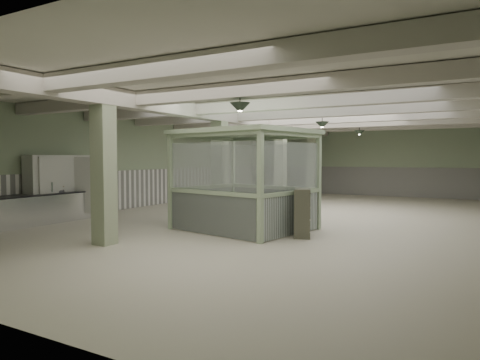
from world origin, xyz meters
The scene contains 27 objects.
floor centered at (0.00, 0.00, 0.00)m, with size 20.00×20.00×0.00m, color silver.
ceiling centered at (0.00, 0.00, 3.60)m, with size 14.00×20.00×0.02m, color silver.
wall_back centered at (0.00, 10.00, 1.80)m, with size 14.00×0.02×3.60m, color #93A382.
wall_left centered at (-7.00, 0.00, 1.80)m, with size 0.02×20.00×3.60m, color #93A382.
wainscot_left centered at (-6.97, 0.00, 0.75)m, with size 0.05×19.90×1.50m, color white.
wainscot_back centered at (0.00, 9.97, 0.75)m, with size 13.90×0.05×1.50m, color white.
girder centered at (-2.50, 0.00, 3.38)m, with size 0.45×19.90×0.40m, color beige.
beam_a centered at (0.00, -7.50, 3.42)m, with size 13.90×0.35×0.32m, color beige.
beam_b centered at (0.00, -5.00, 3.42)m, with size 13.90×0.35×0.32m, color beige.
beam_c centered at (0.00, -2.50, 3.42)m, with size 13.90×0.35×0.32m, color beige.
beam_d centered at (0.00, 0.00, 3.42)m, with size 13.90×0.35×0.32m, color beige.
beam_e centered at (0.00, 2.50, 3.42)m, with size 13.90×0.35×0.32m, color beige.
beam_f centered at (0.00, 5.00, 3.42)m, with size 13.90×0.35×0.32m, color beige.
beam_g centered at (0.00, 7.50, 3.42)m, with size 13.90×0.35×0.32m, color beige.
column_a centered at (-2.50, -6.00, 1.80)m, with size 0.42×0.42×3.60m, color #9CAA89.
column_b centered at (-2.50, -1.00, 1.80)m, with size 0.42×0.42×3.60m, color #9CAA89.
column_c centered at (-2.50, 4.00, 1.80)m, with size 0.42×0.42×3.60m, color #9CAA89.
column_d centered at (-2.50, 8.00, 1.80)m, with size 0.42×0.42×3.60m, color #9CAA89.
pendant_front centered at (0.50, -5.00, 3.05)m, with size 0.44×0.44×0.22m, color #29362A.
pendant_mid centered at (0.50, 0.50, 3.05)m, with size 0.44×0.44×0.22m, color #29362A.
pendant_back centered at (0.50, 5.50, 3.05)m, with size 0.44×0.44×0.22m, color #29362A.
prep_counter centered at (-6.54, -5.49, 0.46)m, with size 0.88×5.02×0.91m.
veg_colander centered at (-6.53, -4.15, 1.00)m, with size 0.46×0.46×0.21m, color #424247, non-canonical shape.
orange_bowl centered at (-6.60, -4.81, 0.95)m, with size 0.25×0.25×0.09m, color #B2B2B7.
walkin_cooler centered at (-6.62, -4.00, 0.97)m, with size 1.02×2.12×1.94m.
guard_booth centered at (-0.70, -2.59, 1.84)m, with size 3.91×3.50×2.75m.
filing_cabinet centered at (1.16, -2.99, 0.61)m, with size 0.39×0.56×1.22m, color #59594A.
Camera 1 is at (4.95, -13.00, 1.99)m, focal length 32.00 mm.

